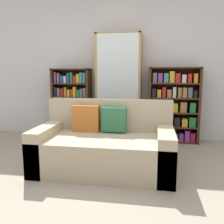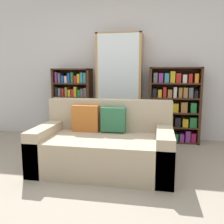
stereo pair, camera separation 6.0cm
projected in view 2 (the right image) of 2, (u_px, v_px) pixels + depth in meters
The scene contains 7 objects.
ground_plane at pixel (84, 187), 2.73m from camera, with size 16.00×16.00×0.00m, color gray.
wall_back at pixel (117, 66), 4.69m from camera, with size 6.14×0.06×2.70m.
couch at pixel (104, 146), 3.24m from camera, with size 1.72×0.97×0.86m.
bookshelf_left at pixel (73, 104), 4.75m from camera, with size 0.71×0.32×1.30m.
display_cabinet at pixel (119, 88), 4.52m from camera, with size 0.80×0.36×1.91m.
bookshelf_right at pixel (174, 106), 4.41m from camera, with size 0.88×0.32×1.32m.
wine_bottle at pixel (142, 143), 3.85m from camera, with size 0.08×0.08×0.40m.
Camera 2 is at (0.77, -2.46, 1.25)m, focal length 40.00 mm.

